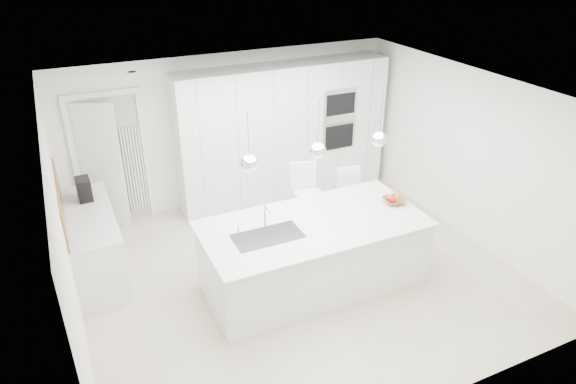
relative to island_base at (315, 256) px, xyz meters
name	(u,v)px	position (x,y,z in m)	size (l,w,h in m)	color
floor	(297,272)	(-0.10, 0.30, -0.43)	(5.50, 5.50, 0.00)	beige
wall_back	(232,129)	(-0.10, 2.80, 0.82)	(5.50, 5.50, 0.00)	white
wall_left	(64,241)	(-2.85, 0.30, 0.82)	(5.00, 5.00, 0.00)	white
ceiling	(299,94)	(-0.10, 0.30, 2.07)	(5.50, 5.50, 0.00)	white
tall_cabinets	(283,133)	(0.70, 2.50, 0.72)	(3.60, 0.60, 2.30)	white
oven_stack	(340,120)	(1.60, 2.19, 0.92)	(0.62, 0.04, 1.05)	#A5A5A8
doorway_frame	(112,162)	(-2.05, 2.77, 0.59)	(1.11, 0.08, 2.13)	white
hallway_door	(95,168)	(-2.30, 2.72, 0.57)	(0.82, 0.04, 2.00)	white
radiator	(135,169)	(-1.73, 2.76, 0.42)	(0.32, 0.04, 1.40)	white
left_base_cabinets	(94,244)	(-2.55, 1.50, 0.00)	(0.60, 1.80, 0.86)	white
left_worktop	(88,215)	(-2.55, 1.50, 0.45)	(0.62, 1.82, 0.04)	white
oak_backsplash	(60,201)	(-2.84, 1.50, 0.72)	(0.02, 1.80, 0.50)	#905C2B
island_base	(315,256)	(0.00, 0.00, 0.00)	(2.80, 1.20, 0.86)	white
island_worktop	(314,224)	(0.00, 0.05, 0.45)	(2.84, 1.40, 0.04)	white
island_sink	(268,242)	(-0.65, 0.00, 0.39)	(0.84, 0.44, 0.18)	#3F3F42
island_tap	(265,217)	(-0.60, 0.20, 0.62)	(0.02, 0.02, 0.30)	white
pendant_left	(249,163)	(-0.85, 0.00, 1.47)	(0.20, 0.20, 0.20)	white
pendant_mid	(318,150)	(0.00, 0.00, 1.47)	(0.20, 0.20, 0.20)	white
pendant_right	(379,139)	(0.85, 0.00, 1.47)	(0.20, 0.20, 0.20)	white
fruit_bowl	(394,201)	(1.22, 0.06, 0.51)	(0.29, 0.29, 0.07)	#905C2B
espresso_machine	(84,189)	(-2.53, 1.94, 0.62)	(0.18, 0.28, 0.30)	black
bar_stool_left	(307,204)	(0.40, 0.99, 0.18)	(0.40, 0.56, 1.21)	white
bar_stool_right	(352,205)	(1.04, 0.81, 0.11)	(0.36, 0.50, 1.09)	white
apple_a	(390,198)	(1.18, 0.11, 0.54)	(0.07, 0.07, 0.07)	red
apple_b	(390,198)	(1.17, 0.09, 0.54)	(0.07, 0.07, 0.07)	red
apple_c	(392,199)	(1.17, 0.05, 0.54)	(0.08, 0.08, 0.08)	red
apple_extra_3	(393,200)	(1.18, 0.03, 0.54)	(0.09, 0.09, 0.09)	red
banana_bunch	(394,194)	(1.23, 0.07, 0.59)	(0.22, 0.22, 0.03)	gold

